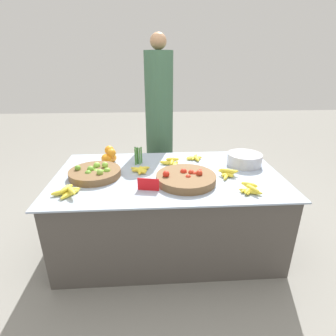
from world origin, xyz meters
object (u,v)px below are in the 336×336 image
(lime_bowl, at_px, (95,173))
(price_sign, at_px, (148,184))
(metal_bowl, at_px, (244,159))
(vendor_person, at_px, (159,127))
(tomato_basket, at_px, (186,178))

(lime_bowl, height_order, price_sign, lime_bowl)
(metal_bowl, xyz_separation_m, vendor_person, (-0.69, 0.71, 0.11))
(lime_bowl, relative_size, price_sign, 2.65)
(tomato_basket, bearing_deg, vendor_person, 98.93)
(lime_bowl, distance_m, price_sign, 0.47)
(tomato_basket, xyz_separation_m, metal_bowl, (0.53, 0.30, 0.02))
(vendor_person, bearing_deg, price_sign, -95.82)
(tomato_basket, height_order, vendor_person, vendor_person)
(price_sign, xyz_separation_m, vendor_person, (0.11, 1.12, 0.12))
(vendor_person, bearing_deg, tomato_basket, -81.07)
(metal_bowl, bearing_deg, tomato_basket, -150.29)
(tomato_basket, relative_size, metal_bowl, 1.51)
(lime_bowl, bearing_deg, metal_bowl, 7.85)
(tomato_basket, bearing_deg, lime_bowl, 168.53)
(metal_bowl, relative_size, price_sign, 1.96)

